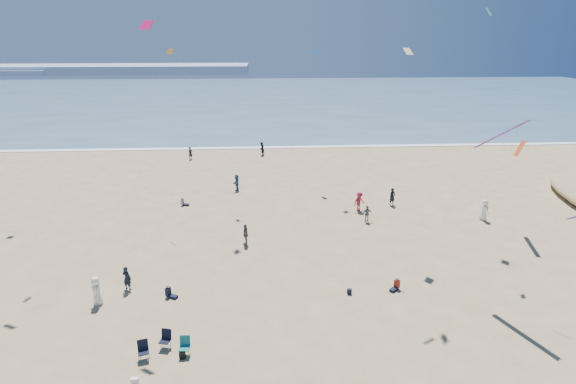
{
  "coord_description": "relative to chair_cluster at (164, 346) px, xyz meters",
  "views": [
    {
      "loc": [
        0.58,
        -17.04,
        15.5
      ],
      "look_at": [
        2.0,
        8.0,
        6.53
      ],
      "focal_mm": 28.0,
      "sensor_mm": 36.0,
      "label": 1
    }
  ],
  "objects": [
    {
      "name": "navy_bag",
      "position": [
        10.42,
        5.01,
        -0.33
      ],
      "size": [
        0.28,
        0.18,
        0.34
      ],
      "primitive_type": "cube",
      "color": "black",
      "rests_on": "ground"
    },
    {
      "name": "kites_aloft",
      "position": [
        14.05,
        11.39,
        14.57
      ],
      "size": [
        41.56,
        39.96,
        26.85
      ],
      "color": "orange",
      "rests_on": "ground"
    },
    {
      "name": "ocean",
      "position": [
        4.62,
        92.96,
        -0.47
      ],
      "size": [
        220.0,
        100.0,
        0.06
      ],
      "primitive_type": "cube",
      "color": "#476B84",
      "rests_on": "ground"
    },
    {
      "name": "seated_group",
      "position": [
        6.49,
        3.88,
        -0.08
      ],
      "size": [
        17.03,
        28.57,
        0.84
      ],
      "color": "white",
      "rests_on": "ground"
    },
    {
      "name": "ground",
      "position": [
        4.62,
        -2.04,
        -0.5
      ],
      "size": [
        220.0,
        220.0,
        0.0
      ],
      "primitive_type": "plane",
      "color": "tan",
      "rests_on": "ground"
    },
    {
      "name": "white_tote",
      "position": [
        -0.96,
        -2.07,
        -0.3
      ],
      "size": [
        0.35,
        0.2,
        0.4
      ],
      "primitive_type": "cube",
      "color": "white",
      "rests_on": "ground"
    },
    {
      "name": "black_backpack",
      "position": [
        0.94,
        -0.35,
        -0.31
      ],
      "size": [
        0.3,
        0.22,
        0.38
      ],
      "primitive_type": "cube",
      "color": "black",
      "rests_on": "ground"
    },
    {
      "name": "headland_far",
      "position": [
        -55.38,
        167.96,
        1.1
      ],
      "size": [
        110.0,
        20.0,
        3.2
      ],
      "primitive_type": "cube",
      "color": "#7A8EA8",
      "rests_on": "ground"
    },
    {
      "name": "chair_cluster",
      "position": [
        0.0,
        0.0,
        0.0
      ],
      "size": [
        2.68,
        1.53,
        1.0
      ],
      "color": "black",
      "rests_on": "ground"
    },
    {
      "name": "surf_line",
      "position": [
        4.62,
        42.96,
        -0.46
      ],
      "size": [
        220.0,
        1.2,
        0.08
      ],
      "primitive_type": "cube",
      "color": "white",
      "rests_on": "ground"
    },
    {
      "name": "standing_flyers",
      "position": [
        8.18,
        13.53,
        0.37
      ],
      "size": [
        30.09,
        46.78,
        1.86
      ],
      "color": "#2F5983",
      "rests_on": "ground"
    }
  ]
}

